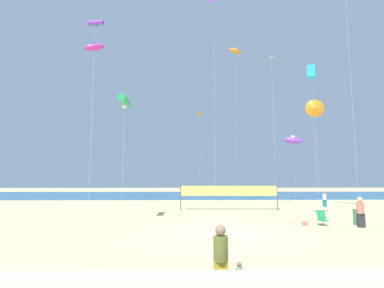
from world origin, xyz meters
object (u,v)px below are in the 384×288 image
kite_green_diamond (271,60)px  kite_green_tube (124,101)px  folding_beach_chair (322,218)px  beach_handbag (305,224)px  mother_figure (221,256)px  beachgoer_white_shirt (324,198)px  toddler_figure (239,276)px  trash_barrel (358,217)px  kite_violet_inflatable (293,140)px  kite_orange_delta (315,108)px  kite_violet_tube (96,23)px  volleyball_net (229,192)px  kite_cyan_box (311,72)px  beachgoer_coral_shirt (360,211)px  kite_magenta_inflatable (94,47)px  kite_orange_diamond (200,115)px  kite_orange_inflatable (235,52)px

kite_green_diamond → kite_green_tube: kite_green_diamond is taller
folding_beach_chair → beach_handbag: (-1.13, -0.08, -0.34)m
mother_figure → beachgoer_white_shirt: mother_figure is taller
toddler_figure → trash_barrel: trash_barrel is taller
beachgoer_white_shirt → kite_violet_inflatable: bearing=111.2°
kite_orange_delta → beachgoer_white_shirt: bearing=62.2°
kite_green_diamond → kite_violet_tube: bearing=162.1°
volleyball_net → kite_cyan_box: bearing=36.2°
trash_barrel → kite_violet_tube: bearing=145.1°
folding_beach_chair → beach_handbag: folding_beach_chair is taller
trash_barrel → kite_cyan_box: 23.76m
beachgoer_coral_shirt → kite_orange_delta: kite_orange_delta is taller
trash_barrel → kite_violet_inflatable: kite_violet_inflatable is taller
beach_handbag → kite_magenta_inflatable: size_ratio=0.02×
volleyball_net → kite_green_tube: (-8.19, -6.96, 6.55)m
beachgoer_coral_shirt → kite_orange_diamond: 19.30m
toddler_figure → kite_cyan_box: (14.55, 27.32, 15.97)m
toddler_figure → kite_violet_tube: kite_violet_tube is taller
beach_handbag → kite_magenta_inflatable: bearing=144.5°
beachgoer_coral_shirt → kite_violet_tube: size_ratio=0.08×
volleyball_net → toddler_figure: bearing=-97.6°
kite_green_diamond → kite_magenta_inflatable: bearing=169.9°
beachgoer_coral_shirt → kite_magenta_inflatable: kite_magenta_inflatable is taller
toddler_figure → kite_cyan_box: kite_cyan_box is taller
folding_beach_chair → beachgoer_coral_shirt: bearing=10.3°
kite_magenta_inflatable → kite_orange_diamond: kite_magenta_inflatable is taller
kite_cyan_box → toddler_figure: bearing=-118.0°
beach_handbag → kite_orange_diamond: size_ratio=0.03×
kite_orange_delta → kite_orange_diamond: bearing=127.6°
mother_figure → kite_orange_diamond: size_ratio=0.17×
kite_violet_tube → kite_magenta_inflatable: 5.49m
trash_barrel → kite_orange_delta: bearing=110.8°
beachgoer_coral_shirt → kite_cyan_box: kite_cyan_box is taller
trash_barrel → kite_orange_delta: size_ratio=0.11×
volleyball_net → kite_magenta_inflatable: size_ratio=0.49×
kite_orange_diamond → kite_violet_inflatable: bearing=15.5°
kite_orange_inflatable → volleyball_net: bearing=-106.0°
toddler_figure → kite_green_diamond: (7.05, 19.45, 14.20)m
folding_beach_chair → kite_green_diamond: kite_green_diamond is taller
volleyball_net → kite_orange_inflatable: 17.98m
volleyball_net → kite_violet_tube: size_ratio=0.40×
toddler_figure → volleyball_net: size_ratio=0.09×
kite_cyan_box → kite_magenta_inflatable: bearing=-170.2°
beach_handbag → kite_orange_delta: 8.99m
toddler_figure → kite_violet_tube: size_ratio=0.04×
kite_orange_diamond → kite_cyan_box: kite_cyan_box is taller
folding_beach_chair → kite_orange_delta: (1.27, 3.01, 7.75)m
toddler_figure → kite_green_diamond: 25.09m
toddler_figure → beach_handbag: (5.97, 10.19, -0.29)m
mother_figure → toddler_figure: bearing=-14.4°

